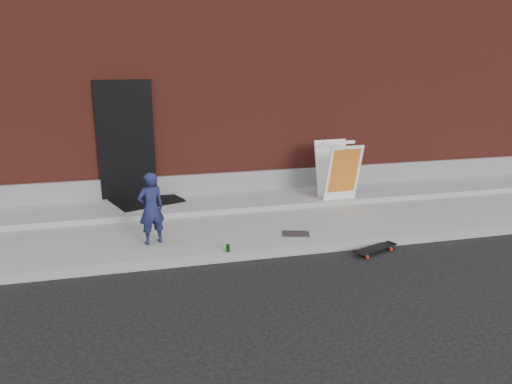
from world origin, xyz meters
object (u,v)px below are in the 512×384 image
object	(u,v)px
skateboard	(375,248)
pizza_sign	(338,170)
soda_can	(228,248)
child	(151,208)

from	to	relation	value
skateboard	pizza_sign	distance (m)	2.33
pizza_sign	soda_can	bearing A→B (deg)	-142.60
child	pizza_sign	bearing A→B (deg)	-178.73
child	soda_can	world-z (taller)	child
child	soda_can	distance (m)	1.34
child	pizza_sign	size ratio (longest dim) A/B	1.01
skateboard	soda_can	distance (m)	2.30
skateboard	soda_can	xyz separation A→B (m)	(-2.28, 0.24, 0.13)
pizza_sign	soda_can	size ratio (longest dim) A/B	10.05
child	skateboard	size ratio (longest dim) A/B	1.42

